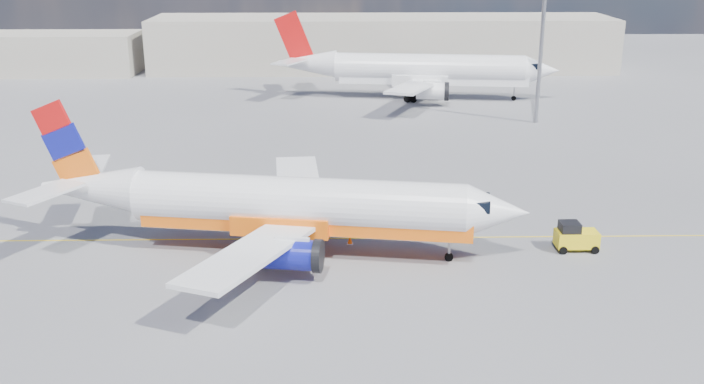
{
  "coord_description": "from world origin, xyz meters",
  "views": [
    {
      "loc": [
        -2.21,
        -46.83,
        19.55
      ],
      "look_at": [
        -1.17,
        2.45,
        3.5
      ],
      "focal_mm": 40.0,
      "sensor_mm": 36.0,
      "label": 1
    }
  ],
  "objects_px": {
    "main_jet": "(283,205)",
    "second_jet": "(420,70)",
    "traffic_cone": "(350,240)",
    "gse_tug": "(575,237)"
  },
  "relations": [
    {
      "from": "second_jet",
      "to": "traffic_cone",
      "type": "bearing_deg",
      "value": -93.68
    },
    {
      "from": "gse_tug",
      "to": "traffic_cone",
      "type": "distance_m",
      "value": 14.8
    },
    {
      "from": "main_jet",
      "to": "second_jet",
      "type": "distance_m",
      "value": 52.76
    },
    {
      "from": "main_jet",
      "to": "gse_tug",
      "type": "distance_m",
      "value": 19.16
    },
    {
      "from": "main_jet",
      "to": "second_jet",
      "type": "relative_size",
      "value": 0.9
    },
    {
      "from": "main_jet",
      "to": "second_jet",
      "type": "xyz_separation_m",
      "value": [
        14.05,
        50.85,
        0.36
      ]
    },
    {
      "from": "main_jet",
      "to": "second_jet",
      "type": "height_order",
      "value": "second_jet"
    },
    {
      "from": "main_jet",
      "to": "gse_tug",
      "type": "bearing_deg",
      "value": 9.28
    },
    {
      "from": "main_jet",
      "to": "traffic_cone",
      "type": "xyz_separation_m",
      "value": [
        4.3,
        1.35,
        -2.97
      ]
    },
    {
      "from": "main_jet",
      "to": "gse_tug",
      "type": "relative_size",
      "value": 11.88
    }
  ]
}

